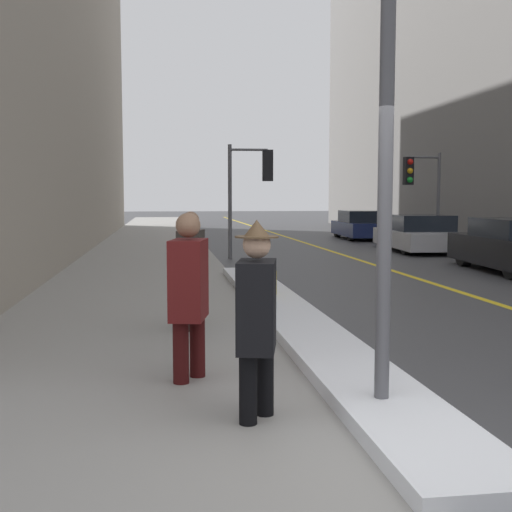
% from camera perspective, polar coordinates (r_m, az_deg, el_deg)
% --- Properties ---
extents(ground_plane, '(160.00, 160.00, 0.00)m').
position_cam_1_polar(ground_plane, '(4.60, 12.81, -17.72)').
color(ground_plane, '#38383A').
extents(sidewalk_slab, '(4.00, 80.00, 0.01)m').
position_cam_1_polar(sidewalk_slab, '(19.03, -9.58, -0.22)').
color(sidewalk_slab, gray).
rests_on(sidewalk_slab, ground).
extents(road_centre_stripe, '(0.16, 80.00, 0.00)m').
position_cam_1_polar(road_centre_stripe, '(19.82, 8.03, 0.01)').
color(road_centre_stripe, gold).
rests_on(road_centre_stripe, ground).
extents(snow_bank_curb, '(0.86, 11.66, 0.15)m').
position_cam_1_polar(snow_bank_curb, '(9.36, 3.04, -5.31)').
color(snow_bank_curb, white).
rests_on(snow_bank_curb, ground).
extents(building_facade_right, '(6.00, 36.00, 15.23)m').
position_cam_1_polar(building_facade_right, '(30.32, 21.47, 15.95)').
color(building_facade_right, slate).
rests_on(building_facade_right, ground).
extents(lamp_post, '(0.28, 0.28, 5.01)m').
position_cam_1_polar(lamp_post, '(5.38, 11.63, 18.07)').
color(lamp_post, '#515156').
rests_on(lamp_post, ground).
extents(traffic_light_near, '(1.31, 0.32, 3.31)m').
position_cam_1_polar(traffic_light_near, '(18.74, -0.15, 7.04)').
color(traffic_light_near, '#515156').
rests_on(traffic_light_near, ground).
extents(traffic_light_far, '(1.31, 0.38, 3.24)m').
position_cam_1_polar(traffic_light_far, '(21.70, 14.31, 6.50)').
color(traffic_light_far, '#515156').
rests_on(traffic_light_far, ground).
extents(pedestrian_in_fedora, '(0.39, 0.54, 1.61)m').
position_cam_1_polar(pedestrian_in_fedora, '(5.08, 0.07, -5.02)').
color(pedestrian_in_fedora, black).
rests_on(pedestrian_in_fedora, ground).
extents(pedestrian_trailing, '(0.42, 0.58, 1.64)m').
position_cam_1_polar(pedestrian_trailing, '(6.21, -6.00, -2.89)').
color(pedestrian_trailing, '#340C0C').
rests_on(pedestrian_trailing, ground).
extents(pedestrian_nearside, '(0.41, 0.57, 1.60)m').
position_cam_1_polar(pedestrian_nearside, '(8.61, -5.80, -0.78)').
color(pedestrian_nearside, black).
rests_on(pedestrian_nearside, ground).
extents(parked_car_silver, '(2.21, 4.57, 1.21)m').
position_cam_1_polar(parked_car_silver, '(22.04, 14.21, 1.91)').
color(parked_car_silver, '#B2B2B7').
rests_on(parked_car_silver, ground).
extents(parked_car_navy, '(1.94, 4.22, 1.23)m').
position_cam_1_polar(parked_car_navy, '(28.06, 9.32, 2.70)').
color(parked_car_navy, navy).
rests_on(parked_car_navy, ground).
extents(fire_hydrant, '(0.20, 0.20, 0.70)m').
position_cam_1_polar(fire_hydrant, '(10.87, 1.32, -2.39)').
color(fire_hydrant, gold).
rests_on(fire_hydrant, ground).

